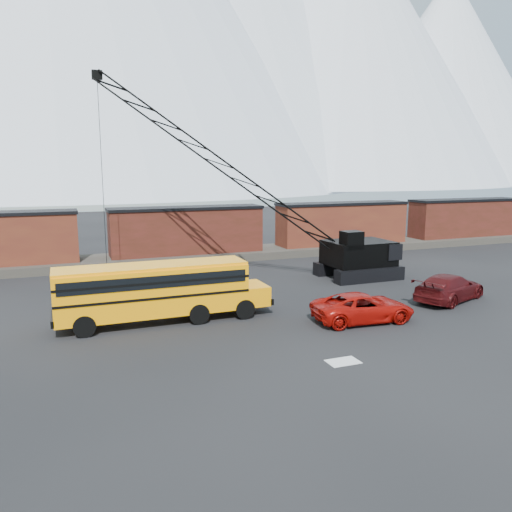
{
  "coord_description": "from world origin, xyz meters",
  "views": [
    {
      "loc": [
        -10.4,
        -21.56,
        8.19
      ],
      "look_at": [
        0.39,
        6.02,
        3.0
      ],
      "focal_mm": 35.0,
      "sensor_mm": 36.0,
      "label": 1
    }
  ],
  "objects_px": {
    "maroon_suv": "(449,288)",
    "red_pickup": "(363,307)",
    "crawler_crane": "(225,167)",
    "school_bus": "(159,290)"
  },
  "relations": [
    {
      "from": "maroon_suv",
      "to": "red_pickup",
      "type": "bearing_deg",
      "value": 81.42
    },
    {
      "from": "crawler_crane",
      "to": "red_pickup",
      "type": "bearing_deg",
      "value": -72.97
    },
    {
      "from": "school_bus",
      "to": "crawler_crane",
      "type": "distance_m",
      "value": 12.54
    },
    {
      "from": "red_pickup",
      "to": "crawler_crane",
      "type": "height_order",
      "value": "crawler_crane"
    },
    {
      "from": "red_pickup",
      "to": "maroon_suv",
      "type": "distance_m",
      "value": 7.64
    },
    {
      "from": "red_pickup",
      "to": "maroon_suv",
      "type": "relative_size",
      "value": 0.96
    },
    {
      "from": "crawler_crane",
      "to": "school_bus",
      "type": "bearing_deg",
      "value": -127.27
    },
    {
      "from": "school_bus",
      "to": "red_pickup",
      "type": "relative_size",
      "value": 2.09
    },
    {
      "from": "red_pickup",
      "to": "maroon_suv",
      "type": "height_order",
      "value": "maroon_suv"
    },
    {
      "from": "school_bus",
      "to": "maroon_suv",
      "type": "xyz_separation_m",
      "value": [
        17.74,
        -2.22,
        -0.95
      ]
    }
  ]
}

